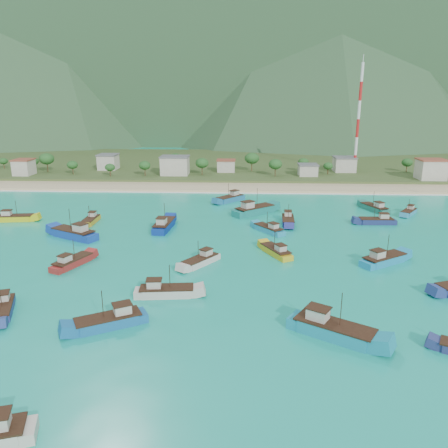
{
  "coord_description": "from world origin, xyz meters",
  "views": [
    {
      "loc": [
        -2.14,
        -86.35,
        33.12
      ],
      "look_at": [
        -6.91,
        18.0,
        3.0
      ],
      "focal_mm": 35.0,
      "sensor_mm": 36.0,
      "label": 1
    }
  ],
  "objects_px": {
    "boat_17": "(164,226)",
    "boat_25": "(269,230)",
    "radio_tower": "(358,119)",
    "boat_7": "(377,221)",
    "boat_10": "(166,292)",
    "boat_19": "(3,309)",
    "boat_16": "(254,211)",
    "boat_30": "(409,213)",
    "boat_2": "(384,260)",
    "boat_3": "(110,322)",
    "boat_12": "(201,261)",
    "boat_13": "(333,330)",
    "boat_21": "(15,218)",
    "boat_15": "(72,263)",
    "boat_26": "(374,209)",
    "boat_18": "(230,199)",
    "boat_27": "(74,234)",
    "boat_20": "(91,221)",
    "boat_0": "(276,252)",
    "boat_23": "(288,221)"
  },
  "relations": [
    {
      "from": "boat_7",
      "to": "boat_10",
      "type": "xyz_separation_m",
      "value": [
        -49.93,
        -47.82,
        0.04
      ]
    },
    {
      "from": "boat_17",
      "to": "boat_19",
      "type": "relative_size",
      "value": 1.28
    },
    {
      "from": "boat_15",
      "to": "boat_16",
      "type": "height_order",
      "value": "boat_16"
    },
    {
      "from": "radio_tower",
      "to": "boat_30",
      "type": "xyz_separation_m",
      "value": [
        0.34,
        -66.65,
        -24.03
      ]
    },
    {
      "from": "boat_18",
      "to": "boat_23",
      "type": "bearing_deg",
      "value": 164.34
    },
    {
      "from": "boat_16",
      "to": "boat_20",
      "type": "relative_size",
      "value": 1.42
    },
    {
      "from": "boat_10",
      "to": "boat_12",
      "type": "xyz_separation_m",
      "value": [
        4.66,
        15.38,
        -0.09
      ]
    },
    {
      "from": "boat_2",
      "to": "boat_3",
      "type": "bearing_deg",
      "value": -93.94
    },
    {
      "from": "boat_19",
      "to": "boat_26",
      "type": "relative_size",
      "value": 0.87
    },
    {
      "from": "boat_13",
      "to": "boat_27",
      "type": "height_order",
      "value": "boat_27"
    },
    {
      "from": "boat_10",
      "to": "boat_18",
      "type": "distance_m",
      "value": 73.79
    },
    {
      "from": "boat_17",
      "to": "boat_25",
      "type": "distance_m",
      "value": 27.5
    },
    {
      "from": "boat_2",
      "to": "boat_18",
      "type": "relative_size",
      "value": 1.04
    },
    {
      "from": "boat_2",
      "to": "boat_25",
      "type": "distance_m",
      "value": 31.12
    },
    {
      "from": "boat_21",
      "to": "boat_23",
      "type": "bearing_deg",
      "value": 83.07
    },
    {
      "from": "boat_12",
      "to": "boat_13",
      "type": "height_order",
      "value": "boat_13"
    },
    {
      "from": "boat_15",
      "to": "boat_18",
      "type": "xyz_separation_m",
      "value": [
        30.56,
        59.96,
        0.15
      ]
    },
    {
      "from": "boat_12",
      "to": "boat_13",
      "type": "bearing_deg",
      "value": 163.82
    },
    {
      "from": "boat_0",
      "to": "boat_30",
      "type": "distance_m",
      "value": 55.71
    },
    {
      "from": "boat_12",
      "to": "boat_20",
      "type": "distance_m",
      "value": 44.73
    },
    {
      "from": "boat_16",
      "to": "boat_30",
      "type": "height_order",
      "value": "boat_16"
    },
    {
      "from": "boat_18",
      "to": "boat_15",
      "type": "bearing_deg",
      "value": 104.55
    },
    {
      "from": "boat_16",
      "to": "boat_19",
      "type": "bearing_deg",
      "value": -72.57
    },
    {
      "from": "boat_15",
      "to": "boat_10",
      "type": "bearing_deg",
      "value": -8.51
    },
    {
      "from": "boat_27",
      "to": "boat_30",
      "type": "relative_size",
      "value": 1.56
    },
    {
      "from": "boat_17",
      "to": "boat_19",
      "type": "xyz_separation_m",
      "value": [
        -17.49,
        -47.69,
        -0.3
      ]
    },
    {
      "from": "boat_2",
      "to": "boat_26",
      "type": "xyz_separation_m",
      "value": [
        10.78,
        44.93,
        -0.05
      ]
    },
    {
      "from": "boat_7",
      "to": "boat_19",
      "type": "bearing_deg",
      "value": 125.17
    },
    {
      "from": "boat_12",
      "to": "boat_26",
      "type": "distance_m",
      "value": 67.63
    },
    {
      "from": "boat_3",
      "to": "boat_15",
      "type": "bearing_deg",
      "value": 3.32
    },
    {
      "from": "boat_21",
      "to": "boat_30",
      "type": "height_order",
      "value": "boat_21"
    },
    {
      "from": "boat_15",
      "to": "boat_23",
      "type": "xyz_separation_m",
      "value": [
        47.32,
        33.96,
        0.04
      ]
    },
    {
      "from": "boat_13",
      "to": "boat_19",
      "type": "bearing_deg",
      "value": -63.63
    },
    {
      "from": "boat_20",
      "to": "boat_27",
      "type": "height_order",
      "value": "boat_27"
    },
    {
      "from": "radio_tower",
      "to": "boat_18",
      "type": "relative_size",
      "value": 4.31
    },
    {
      "from": "boat_17",
      "to": "boat_20",
      "type": "relative_size",
      "value": 1.32
    },
    {
      "from": "boat_17",
      "to": "boat_10",
      "type": "bearing_deg",
      "value": -74.9
    },
    {
      "from": "boat_25",
      "to": "boat_18",
      "type": "bearing_deg",
      "value": 70.64
    },
    {
      "from": "boat_13",
      "to": "boat_15",
      "type": "distance_m",
      "value": 54.43
    },
    {
      "from": "boat_30",
      "to": "boat_19",
      "type": "bearing_deg",
      "value": 72.4
    },
    {
      "from": "boat_25",
      "to": "boat_17",
      "type": "bearing_deg",
      "value": 139.33
    },
    {
      "from": "radio_tower",
      "to": "boat_7",
      "type": "bearing_deg",
      "value": -98.94
    },
    {
      "from": "boat_18",
      "to": "boat_17",
      "type": "bearing_deg",
      "value": 105.05
    },
    {
      "from": "boat_2",
      "to": "boat_7",
      "type": "xyz_separation_m",
      "value": [
        7.31,
        30.49,
        -0.12
      ]
    },
    {
      "from": "boat_3",
      "to": "boat_10",
      "type": "height_order",
      "value": "boat_3"
    },
    {
      "from": "boat_21",
      "to": "boat_20",
      "type": "bearing_deg",
      "value": 79.58
    },
    {
      "from": "radio_tower",
      "to": "boat_18",
      "type": "height_order",
      "value": "radio_tower"
    },
    {
      "from": "boat_16",
      "to": "boat_26",
      "type": "xyz_separation_m",
      "value": [
        36.83,
        5.46,
        -0.34
      ]
    },
    {
      "from": "boat_0",
      "to": "boat_2",
      "type": "distance_m",
      "value": 22.44
    },
    {
      "from": "boat_10",
      "to": "boat_12",
      "type": "bearing_deg",
      "value": 157.35
    }
  ]
}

